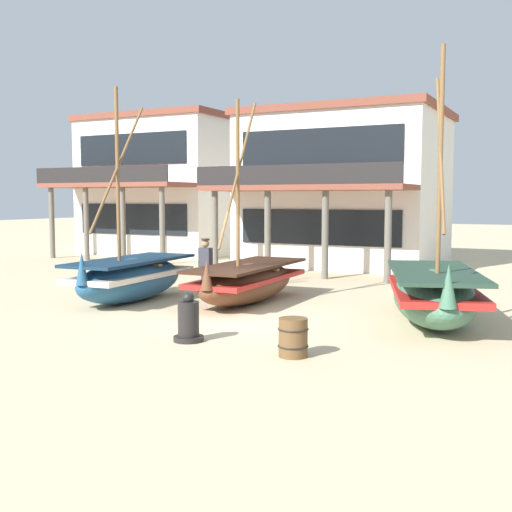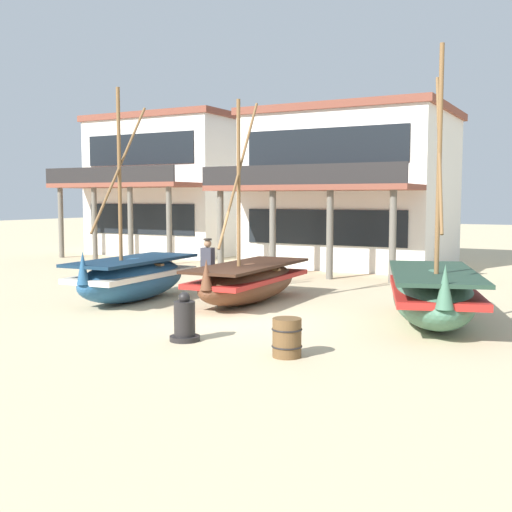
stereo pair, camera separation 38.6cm
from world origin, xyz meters
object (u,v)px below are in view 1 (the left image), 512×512
Objects in this scene: fishing_boat_centre_large at (247,281)px; fishing_boat_far_right at (434,294)px; wooden_barrel at (293,337)px; fisherman_by_hull at (206,268)px; capstan_winch at (188,322)px; harbor_building_main at (345,188)px; fishing_boat_near_left at (131,278)px; harbor_building_annex at (165,186)px.

fishing_boat_far_right is at bearing -7.34° from fishing_boat_centre_large.
fisherman_by_hull is at bearing 133.94° from wooden_barrel.
capstan_winch is 1.41× the size of wooden_barrel.
harbor_building_main reaches higher than fishing_boat_far_right.
wooden_barrel is (6.45, -3.62, -0.31)m from fishing_boat_near_left.
fishing_boat_near_left is at bearing -175.73° from fishing_boat_far_right.
wooden_barrel is (5.02, -5.21, -0.48)m from fisherman_by_hull.
fishing_boat_near_left is 5.82× the size of capstan_winch.
fishing_boat_near_left reaches higher than wooden_barrel.
fishing_boat_near_left reaches higher than capstan_winch.
wooden_barrel is at bearing -46.06° from fisherman_by_hull.
fishing_boat_near_left is 3.40× the size of fisherman_by_hull.
fisherman_by_hull is at bearing 48.11° from fishing_boat_near_left.
capstan_winch is at bearing -82.04° from harbor_building_main.
fishing_boat_centre_large reaches higher than wooden_barrel.
fishing_boat_near_left is 0.62× the size of harbor_building_main.
wooden_barrel is 0.08× the size of harbor_building_main.
fishing_boat_far_right reaches higher than capstan_winch.
wooden_barrel is at bearing -29.31° from fishing_boat_near_left.
fishing_boat_centre_large is at bearing 125.60° from wooden_barrel.
fishing_boat_far_right reaches higher than fisherman_by_hull.
harbor_building_annex is (-16.27, 12.79, 2.81)m from fishing_boat_far_right.
harbor_building_main is (0.46, 10.80, 2.44)m from fisherman_by_hull.
harbor_building_main reaches higher than fishing_boat_near_left.
wooden_barrel is (2.35, -0.20, -0.04)m from capstan_winch.
fisherman_by_hull is at bearing 167.77° from fishing_boat_centre_large.
capstan_winch is 21.06m from harbor_building_annex.
fishing_boat_near_left is at bearing -131.89° from fisherman_by_hull.
fisherman_by_hull is 0.18× the size of harbor_building_main.
harbor_building_main is at bearing 97.96° from capstan_winch.
wooden_barrel is 0.09× the size of harbor_building_annex.
fishing_boat_far_right reaches higher than fishing_boat_centre_large.
fishing_boat_near_left is 5.34m from capstan_winch.
harbor_building_annex is at bearing 129.24° from fisherman_by_hull.
wooden_barrel is at bearing -49.25° from harbor_building_annex.
fishing_boat_centre_large is 6.01m from wooden_barrel.
harbor_building_main is at bearing 87.57° from fisherman_by_hull.
harbor_building_annex is at bearing 121.51° from fishing_boat_near_left.
fisherman_by_hull reaches higher than wooden_barrel.
fishing_boat_centre_large is at bearing -47.37° from harbor_building_annex.
harbor_building_main is (-4.56, 16.01, 2.92)m from wooden_barrel.
fisherman_by_hull is 7.25m from wooden_barrel.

